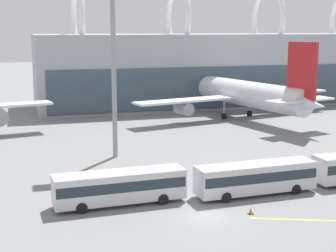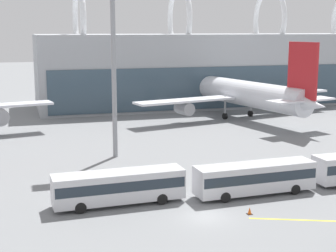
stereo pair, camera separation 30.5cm
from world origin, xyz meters
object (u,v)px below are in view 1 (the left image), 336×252
object	(u,v)px
shuttle_bus_1	(256,176)
traffic_cone_0	(251,211)
floodlight_mast	(113,33)
airliner_at_gate_far	(236,92)
shuttle_bus_0	(120,185)

from	to	relation	value
shuttle_bus_1	traffic_cone_0	distance (m)	5.75
floodlight_mast	airliner_at_gate_far	bearing A→B (deg)	40.46
airliner_at_gate_far	shuttle_bus_1	world-z (taller)	airliner_at_gate_far
shuttle_bus_1	shuttle_bus_0	bearing A→B (deg)	173.79
shuttle_bus_0	traffic_cone_0	bearing A→B (deg)	-31.07
airliner_at_gate_far	traffic_cone_0	bearing A→B (deg)	144.50
traffic_cone_0	shuttle_bus_1	bearing A→B (deg)	59.88
airliner_at_gate_far	floodlight_mast	size ratio (longest dim) A/B	1.68
shuttle_bus_1	floodlight_mast	xyz separation A→B (m)	(-10.07, 18.56, 13.36)
shuttle_bus_0	shuttle_bus_1	xyz separation A→B (m)	(13.06, -0.89, 0.00)
traffic_cone_0	airliner_at_gate_far	bearing A→B (deg)	67.47
floodlight_mast	shuttle_bus_0	bearing A→B (deg)	-99.60
shuttle_bus_0	traffic_cone_0	world-z (taller)	shuttle_bus_0
shuttle_bus_0	shuttle_bus_1	size ratio (longest dim) A/B	1.00
shuttle_bus_0	floodlight_mast	bearing A→B (deg)	78.32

